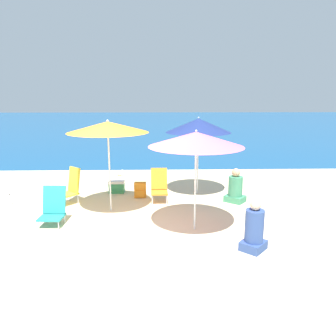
# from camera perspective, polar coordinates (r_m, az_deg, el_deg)

# --- Properties ---
(ground_plane) EXTENTS (60.00, 60.00, 0.00)m
(ground_plane) POSITION_cam_1_polar(r_m,az_deg,el_deg) (6.80, -12.42, -10.72)
(ground_plane) COLOR beige
(sea_water) EXTENTS (60.00, 40.00, 0.01)m
(sea_water) POSITION_cam_1_polar(r_m,az_deg,el_deg) (31.72, -3.90, 7.78)
(sea_water) COLOR navy
(sea_water) RESTS_ON ground
(beach_umbrella_pink) EXTENTS (1.85, 1.85, 2.02)m
(beach_umbrella_pink) POSITION_cam_1_polar(r_m,az_deg,el_deg) (6.28, 4.92, 5.00)
(beach_umbrella_pink) COLOR white
(beach_umbrella_pink) RESTS_ON ground
(beach_umbrella_orange) EXTENTS (1.83, 1.83, 2.12)m
(beach_umbrella_orange) POSITION_cam_1_polar(r_m,az_deg,el_deg) (7.48, -10.44, 7.02)
(beach_umbrella_orange) COLOR white
(beach_umbrella_orange) RESTS_ON ground
(beach_umbrella_navy) EXTENTS (1.74, 1.74, 2.09)m
(beach_umbrella_navy) POSITION_cam_1_polar(r_m,az_deg,el_deg) (8.79, 5.32, 7.38)
(beach_umbrella_navy) COLOR white
(beach_umbrella_navy) RESTS_ON ground
(beach_chair_orange) EXTENTS (0.43, 0.59, 0.82)m
(beach_chair_orange) POSITION_cam_1_polar(r_m,az_deg,el_deg) (8.37, -1.55, -3.03)
(beach_chair_orange) COLOR silver
(beach_chair_orange) RESTS_ON ground
(beach_chair_teal) EXTENTS (0.51, 0.56, 0.79)m
(beach_chair_teal) POSITION_cam_1_polar(r_m,az_deg,el_deg) (7.32, -19.37, -6.47)
(beach_chair_teal) COLOR silver
(beach_chair_teal) RESTS_ON ground
(beach_chair_yellow) EXTENTS (0.68, 0.69, 0.89)m
(beach_chair_yellow) POSITION_cam_1_polar(r_m,az_deg,el_deg) (8.54, -16.60, -3.10)
(beach_chair_yellow) COLOR silver
(beach_chair_yellow) RESTS_ON ground
(person_seated_near) EXTENTS (0.60, 0.59, 0.87)m
(person_seated_near) POSITION_cam_1_polar(r_m,az_deg,el_deg) (8.45, 11.65, -3.53)
(person_seated_near) COLOR #3F8C66
(person_seated_near) RESTS_ON ground
(person_seated_far) EXTENTS (0.55, 0.55, 0.92)m
(person_seated_far) POSITION_cam_1_polar(r_m,az_deg,el_deg) (5.96, 14.77, -10.33)
(person_seated_far) COLOR #334C8C
(person_seated_far) RESTS_ON ground
(backpack_orange) EXTENTS (0.31, 0.21, 0.41)m
(backpack_orange) POSITION_cam_1_polar(r_m,az_deg,el_deg) (8.71, -4.86, -3.84)
(backpack_orange) COLOR orange
(backpack_orange) RESTS_ON ground
(water_bottle) EXTENTS (0.07, 0.07, 0.27)m
(water_bottle) POSITION_cam_1_polar(r_m,az_deg,el_deg) (9.01, -25.79, -5.13)
(water_bottle) COLOR silver
(water_bottle) RESTS_ON ground
(cooler_box) EXTENTS (0.43, 0.30, 0.34)m
(cooler_box) POSITION_cam_1_polar(r_m,az_deg,el_deg) (9.23, -8.92, -3.18)
(cooler_box) COLOR #338C59
(cooler_box) RESTS_ON ground
(seagull) EXTENTS (0.27, 0.11, 0.23)m
(seagull) POSITION_cam_1_polar(r_m,az_deg,el_deg) (11.03, -8.43, -0.73)
(seagull) COLOR gold
(seagull) RESTS_ON ground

